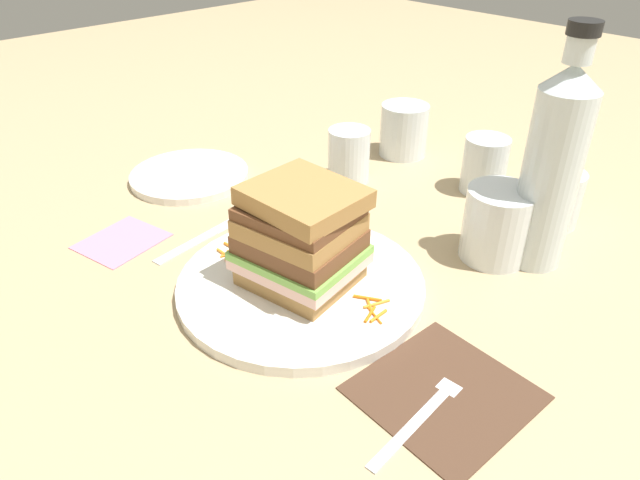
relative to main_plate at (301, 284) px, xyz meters
name	(u,v)px	position (x,y,z in m)	size (l,w,h in m)	color
ground_plane	(328,285)	(0.02, 0.03, -0.01)	(3.00, 3.00, 0.00)	tan
main_plate	(301,284)	(0.00, 0.00, 0.00)	(0.28, 0.28, 0.01)	white
sandwich	(301,237)	(0.00, 0.00, 0.06)	(0.14, 0.13, 0.12)	#A87A42
carrot_shred_0	(227,256)	(-0.10, -0.03, 0.01)	(0.00, 0.00, 0.02)	orange
carrot_shred_1	(229,254)	(-0.10, -0.03, 0.01)	(0.00, 0.00, 0.02)	orange
carrot_shred_2	(233,253)	(-0.10, -0.02, 0.01)	(0.00, 0.00, 0.03)	orange
carrot_shred_3	(250,260)	(-0.07, -0.02, 0.01)	(0.00, 0.00, 0.02)	orange
carrot_shred_4	(244,261)	(-0.07, -0.03, 0.01)	(0.00, 0.00, 0.03)	orange
carrot_shred_5	(239,251)	(-0.10, -0.02, 0.01)	(0.00, 0.00, 0.02)	orange
carrot_shred_6	(243,264)	(-0.07, -0.03, 0.01)	(0.00, 0.00, 0.02)	orange
carrot_shred_7	(232,247)	(-0.11, -0.02, 0.01)	(0.00, 0.00, 0.03)	orange
carrot_shred_8	(225,254)	(-0.10, -0.03, 0.01)	(0.00, 0.00, 0.03)	orange
carrot_shred_9	(367,299)	(0.08, 0.03, 0.01)	(0.00, 0.00, 0.03)	orange
carrot_shred_10	(378,316)	(0.10, 0.01, 0.01)	(0.00, 0.00, 0.03)	orange
carrot_shred_11	(369,305)	(0.09, 0.02, 0.01)	(0.00, 0.00, 0.02)	orange
carrot_shred_12	(379,302)	(0.09, 0.03, 0.01)	(0.00, 0.00, 0.03)	orange
carrot_shred_13	(374,315)	(0.10, 0.01, 0.01)	(0.00, 0.00, 0.03)	orange
carrot_shred_14	(370,314)	(0.10, 0.01, 0.01)	(0.00, 0.00, 0.03)	orange
napkin_dark	(444,392)	(0.21, -0.01, 0.00)	(0.14, 0.14, 0.00)	#4C3323
fork	(431,404)	(0.21, -0.03, 0.00)	(0.03, 0.17, 0.00)	silver
knife	(213,232)	(-0.17, 0.00, 0.00)	(0.04, 0.20, 0.00)	silver
juice_glass	(497,227)	(0.11, 0.22, 0.03)	(0.08, 0.08, 0.09)	white
water_bottle	(552,166)	(0.15, 0.25, 0.12)	(0.06, 0.06, 0.28)	silver
empty_tumbler_0	(404,130)	(-0.16, 0.38, 0.04)	(0.08, 0.08, 0.09)	silver
empty_tumbler_1	(349,155)	(-0.16, 0.24, 0.03)	(0.06, 0.06, 0.08)	silver
empty_tumbler_2	(555,198)	(0.12, 0.35, 0.03)	(0.07, 0.07, 0.08)	silver
empty_tumbler_3	(484,165)	(0.00, 0.36, 0.04)	(0.06, 0.06, 0.08)	silver
side_plate	(190,175)	(-0.33, 0.07, 0.00)	(0.18, 0.18, 0.01)	white
napkin_pink	(122,241)	(-0.24, -0.10, -0.01)	(0.09, 0.10, 0.00)	pink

